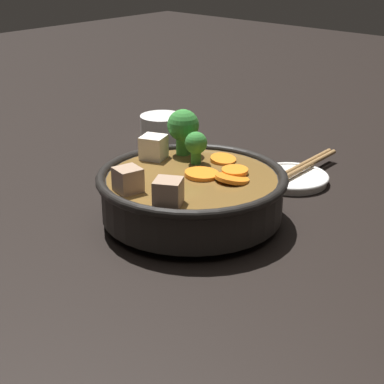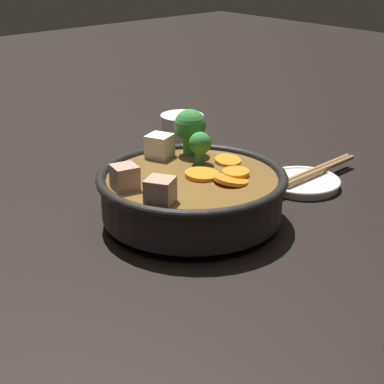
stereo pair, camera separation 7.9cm
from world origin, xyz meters
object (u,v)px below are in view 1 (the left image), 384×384
at_px(stirfry_bowl, 191,190).
at_px(tea_cup, 162,129).
at_px(side_saucer, 291,178).
at_px(chopsticks_pair, 292,172).

relative_size(stirfry_bowl, tea_cup, 3.23).
height_order(stirfry_bowl, tea_cup, stirfry_bowl).
height_order(stirfry_bowl, side_saucer, stirfry_bowl).
xyz_separation_m(stirfry_bowl, side_saucer, (0.02, 0.19, -0.04)).
bearing_deg(chopsticks_pair, tea_cup, 178.71).
bearing_deg(tea_cup, side_saucer, -1.29).
xyz_separation_m(tea_cup, chopsticks_pair, (0.27, -0.01, -0.01)).
bearing_deg(chopsticks_pair, side_saucer, -86.42).
bearing_deg(side_saucer, stirfry_bowl, -96.04).
height_order(side_saucer, tea_cup, tea_cup).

